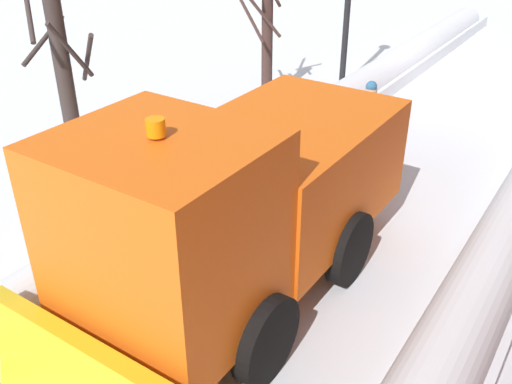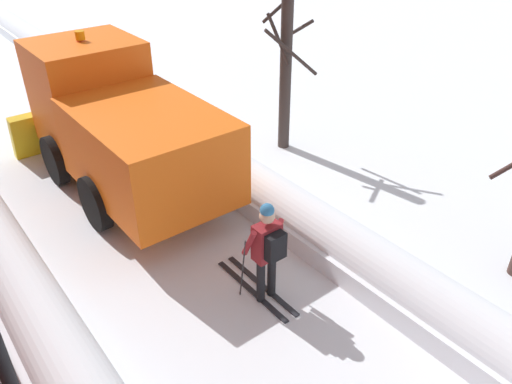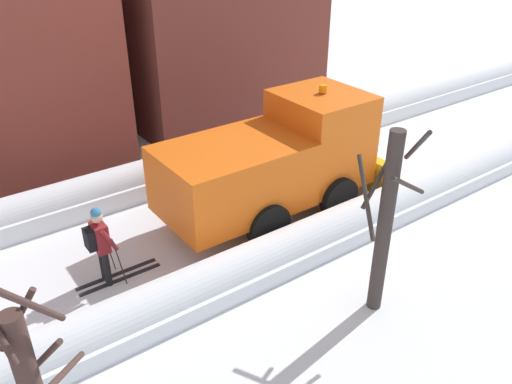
% 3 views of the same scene
% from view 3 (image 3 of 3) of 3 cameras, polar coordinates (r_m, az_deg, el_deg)
% --- Properties ---
extents(ground_plane, '(80.00, 80.00, 0.00)m').
position_cam_3_polar(ground_plane, '(13.57, -1.37, -1.97)').
color(ground_plane, white).
extents(snowbank_left, '(1.10, 36.00, 0.94)m').
position_cam_3_polar(snowbank_left, '(15.19, -6.56, 3.08)').
color(snowbank_left, white).
rests_on(snowbank_left, ground).
extents(snowbank_right, '(1.10, 36.00, 0.90)m').
position_cam_3_polar(snowbank_right, '(11.82, 5.29, -5.53)').
color(snowbank_right, white).
rests_on(snowbank_right, ground).
extents(plow_truck, '(3.20, 5.98, 3.12)m').
position_cam_3_polar(plow_truck, '(12.83, 2.36, 3.56)').
color(plow_truck, orange).
rests_on(plow_truck, ground).
extents(skier, '(0.62, 1.80, 1.81)m').
position_cam_3_polar(skier, '(11.01, -16.65, -5.33)').
color(skier, black).
rests_on(skier, ground).
extents(bare_tree_mid, '(1.39, 1.36, 3.94)m').
position_cam_3_polar(bare_tree_mid, '(9.68, 13.97, -3.13)').
color(bare_tree_mid, '#39302D').
rests_on(bare_tree_mid, ground).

